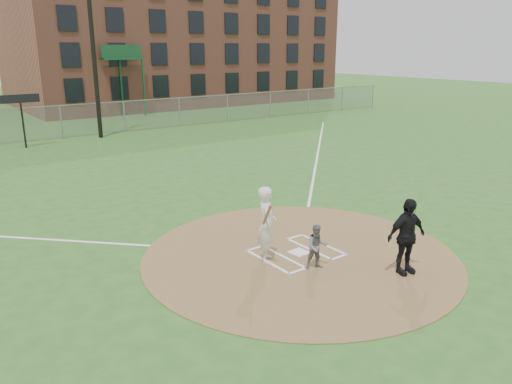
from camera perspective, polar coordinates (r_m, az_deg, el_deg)
ground at (r=13.57m, az=5.03°, el=-7.20°), size 140.00×140.00×0.00m
dirt_circle at (r=13.57m, az=5.03°, el=-7.16°), size 8.40×8.40×0.02m
home_plate at (r=13.64m, az=4.95°, el=-6.90°), size 0.49×0.49×0.03m
foul_line_first at (r=25.74m, az=7.01°, el=4.07°), size 17.04×17.04×0.01m
catcher at (r=12.61m, az=7.00°, el=-6.21°), size 0.69×0.63×1.15m
umpire at (r=12.66m, az=16.80°, el=-4.87°), size 1.18×0.65×1.91m
batters_boxes at (r=13.66m, az=4.62°, el=-6.90°), size 2.08×1.88×0.01m
batter_at_plate at (r=12.79m, az=1.25°, el=-3.69°), size 0.83×1.13×2.00m
outfield_fence at (r=32.68m, az=-21.36°, el=7.47°), size 56.08×0.08×2.03m
brick_warehouse at (r=53.18m, az=-9.47°, el=18.33°), size 30.00×17.17×15.00m
light_pole at (r=32.03m, az=-18.33°, el=17.67°), size 1.20×0.30×12.22m
scoreboard_sign at (r=30.22m, az=-25.31°, el=9.03°), size 2.00×0.10×2.93m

